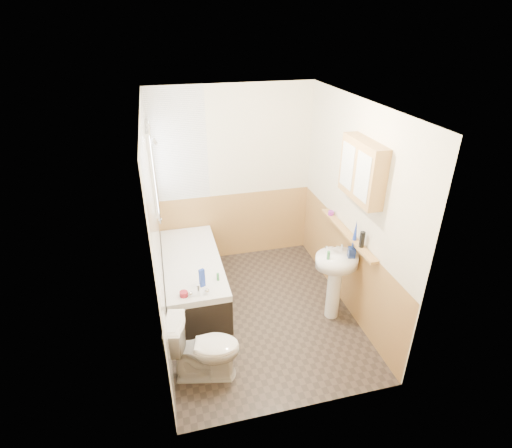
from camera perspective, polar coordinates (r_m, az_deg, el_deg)
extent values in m
plane|color=#2D251F|center=(5.03, 0.43, -12.46)|extent=(2.80, 2.80, 0.00)
plane|color=white|center=(3.92, 0.56, 16.72)|extent=(2.80, 2.80, 0.00)
cube|color=#ECE3C3|center=(5.59, -3.19, 6.74)|extent=(2.20, 0.02, 2.50)
cube|color=#ECE3C3|center=(3.21, 6.97, -11.05)|extent=(2.20, 0.02, 2.50)
cube|color=#ECE3C3|center=(4.22, -14.25, -1.43)|extent=(0.02, 2.80, 2.50)
cube|color=#ECE3C3|center=(4.71, 13.67, 1.79)|extent=(0.02, 2.80, 2.50)
cube|color=tan|center=(5.07, 12.51, -5.88)|extent=(0.01, 2.80, 1.00)
cube|color=tan|center=(3.73, 6.16, -19.87)|extent=(2.20, 0.01, 1.00)
cube|color=tan|center=(5.88, -2.95, -0.17)|extent=(2.20, 0.01, 1.00)
cube|color=white|center=(4.22, -13.95, -1.40)|extent=(0.01, 2.80, 2.50)
cube|color=white|center=(5.33, -11.08, 10.88)|extent=(0.75, 0.01, 1.50)
cube|color=white|center=(4.94, -14.55, 7.94)|extent=(0.03, 0.79, 0.99)
cube|color=white|center=(4.94, -14.41, 7.96)|extent=(0.01, 0.70, 0.90)
cube|color=white|center=(4.94, -14.40, 7.96)|extent=(0.01, 0.04, 0.90)
cube|color=black|center=(5.21, -8.92, -7.93)|extent=(0.70, 1.68, 0.47)
cube|color=white|center=(5.06, -9.15, -5.38)|extent=(0.70, 1.68, 0.08)
cube|color=white|center=(5.07, -9.14, -5.48)|extent=(0.56, 1.54, 0.04)
cylinder|color=silver|center=(4.39, -8.22, -9.33)|extent=(0.04, 0.04, 0.14)
sphere|color=silver|center=(4.40, -9.37, -9.79)|extent=(0.06, 0.06, 0.06)
sphere|color=silver|center=(4.41, -7.02, -9.50)|extent=(0.06, 0.06, 0.06)
cylinder|color=silver|center=(4.65, -14.27, 6.61)|extent=(0.02, 0.02, 1.20)
cylinder|color=silver|center=(4.86, -13.53, 0.59)|extent=(0.04, 0.04, 0.02)
cylinder|color=silver|center=(4.49, -15.09, 13.15)|extent=(0.04, 0.04, 0.02)
cylinder|color=silver|center=(4.52, -14.22, 11.40)|extent=(0.07, 0.08, 0.09)
imported|color=white|center=(4.13, -7.38, -17.21)|extent=(0.78, 0.54, 0.70)
cylinder|color=white|center=(4.87, 11.00, -9.51)|extent=(0.16, 0.16, 0.69)
ellipsoid|color=white|center=(4.62, 11.49, -5.15)|extent=(0.50, 0.40, 0.13)
cylinder|color=silver|center=(4.60, 10.04, -3.61)|extent=(0.03, 0.03, 0.08)
cylinder|color=silver|center=(4.67, 12.19, -3.28)|extent=(0.03, 0.03, 0.08)
cylinder|color=silver|center=(4.61, 11.25, -3.25)|extent=(0.02, 0.11, 0.09)
cube|color=tan|center=(4.75, 12.90, -1.31)|extent=(0.10, 1.29, 0.03)
cube|color=tan|center=(4.23, 14.96, 7.39)|extent=(0.17, 0.69, 0.62)
cube|color=silver|center=(4.06, 14.97, 6.50)|extent=(0.01, 0.27, 0.47)
cube|color=silver|center=(4.33, 12.92, 8.09)|extent=(0.01, 0.27, 0.47)
cylinder|color=black|center=(4.44, 14.92, -2.15)|extent=(0.06, 0.06, 0.18)
cone|color=#19339E|center=(4.54, 14.06, -0.86)|extent=(0.06, 0.06, 0.24)
cylinder|color=purple|center=(5.10, 10.66, 1.57)|extent=(0.09, 0.09, 0.05)
imported|color=navy|center=(4.57, 13.47, -4.17)|extent=(0.12, 0.19, 0.08)
cylinder|color=#388447|center=(4.47, 10.31, -4.42)|extent=(0.05, 0.05, 0.10)
cube|color=#19339E|center=(4.50, -7.72, -7.64)|extent=(0.07, 0.06, 0.22)
cylinder|color=maroon|center=(4.43, -10.29, -9.81)|extent=(0.11, 0.11, 0.06)
cylinder|color=#388447|center=(4.60, -5.46, -7.52)|extent=(0.04, 0.04, 0.09)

